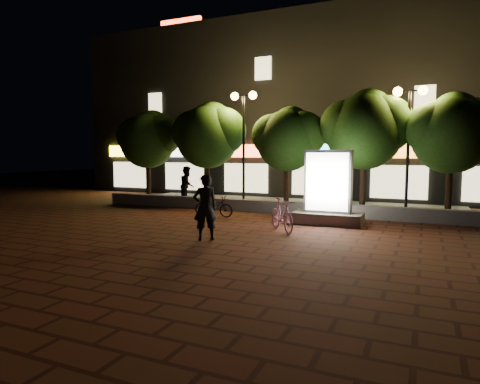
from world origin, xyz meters
The scene contains 16 objects.
ground centered at (0.00, 0.00, 0.00)m, with size 80.00×80.00×0.00m, color #512319.
retaining_wall centered at (0.00, 4.00, 0.25)m, with size 16.00×0.45×0.50m, color slate.
sidewalk centered at (0.00, 6.50, 0.04)m, with size 16.00×5.00×0.08m, color slate.
building_block centered at (-0.01, 12.99, 5.00)m, with size 28.00×8.12×11.30m.
tree_far_left centered at (-6.95, 5.46, 3.29)m, with size 3.36×2.80×4.63m.
tree_left centered at (-3.45, 5.46, 3.44)m, with size 3.60×3.00×4.89m.
tree_mid centered at (0.55, 5.46, 3.22)m, with size 3.24×2.70×4.50m.
tree_right centered at (3.86, 5.46, 3.57)m, with size 3.72×3.10×5.07m.
tree_far_right centered at (7.05, 5.46, 3.37)m, with size 3.48×2.90×4.76m.
street_lamp_left centered at (-1.50, 5.20, 4.03)m, with size 1.26×0.36×5.18m.
street_lamp_right centered at (5.50, 5.20, 3.89)m, with size 1.26×0.36×4.98m.
ad_kiosk centered at (3.04, 2.27, 1.06)m, with size 2.44×1.26×2.62m.
scooter_pink centered at (2.01, 0.21, 0.53)m, with size 0.50×1.76×1.06m, color #F8A0D7.
rider centered at (0.40, -1.93, 0.96)m, with size 0.70×0.46×1.92m, color black.
scooter_parked centered at (-1.39, 2.01, 0.42)m, with size 0.56×1.60×0.84m, color black.
pedestrian centered at (-4.20, 4.66, 0.97)m, with size 0.87×0.68×1.79m, color black.
Camera 1 is at (6.15, -12.35, 2.54)m, focal length 31.13 mm.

